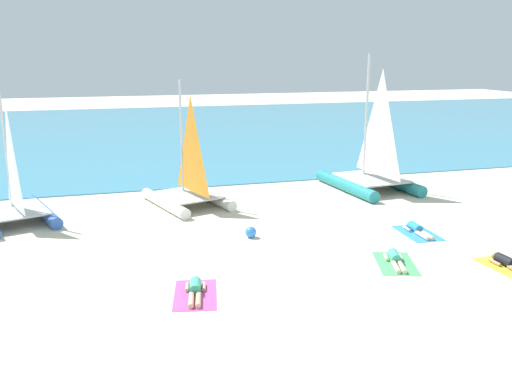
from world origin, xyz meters
The scene contains 14 objects.
ground_plane centered at (0.00, 10.00, 0.00)m, with size 120.00×120.00×0.00m, color beige.
ocean_water centered at (0.00, 31.00, 0.03)m, with size 120.00×40.00×0.05m, color teal.
sailboat_teal centered at (6.50, 8.52, 0.91)m, with size 3.49×4.99×6.12m.
sailboat_blue centered at (-8.60, 7.53, 0.76)m, with size 3.61×4.51×5.11m.
sailboat_white centered at (-2.02, 8.09, 0.76)m, with size 3.55×4.48×5.11m.
towel_leftmost centered at (-3.21, -0.58, 0.01)m, with size 1.10×1.90×0.01m, color #D84C99.
sunbather_leftmost centered at (-3.19, -0.51, 0.13)m, with size 0.69×1.56×0.30m.
towel_center_left centered at (2.95, -0.04, 0.01)m, with size 1.10×1.90×0.01m, color #4CB266.
sunbather_center_left centered at (2.97, 0.02, 0.13)m, with size 0.85×1.54×0.30m.
towel_center_right centered at (5.14, 2.30, 0.01)m, with size 1.10×1.90×0.01m, color #338CD8.
sunbather_center_right centered at (5.15, 2.37, 0.13)m, with size 0.56×1.56×0.30m.
towel_rightmost centered at (6.00, -1.25, 0.01)m, with size 1.10×1.90×0.01m, color yellow.
sunbather_rightmost centered at (6.00, -1.19, 0.13)m, with size 0.57×1.57×0.30m.
beach_ball centered at (-0.61, 3.45, 0.19)m, with size 0.38×0.38×0.38m, color #337FE5.
Camera 1 is at (-5.24, -13.63, 6.11)m, focal length 38.23 mm.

